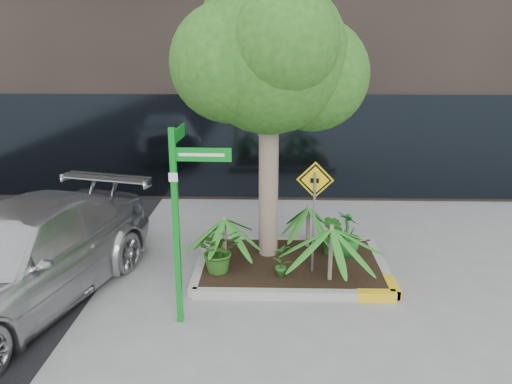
{
  "coord_description": "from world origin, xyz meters",
  "views": [
    {
      "loc": [
        -0.18,
        -7.88,
        3.82
      ],
      "look_at": [
        -0.42,
        0.2,
        1.46
      ],
      "focal_mm": 35.0,
      "sensor_mm": 36.0,
      "label": 1
    }
  ],
  "objects_px": {
    "street_sign_post": "(180,206)",
    "cattle_sign": "(314,199)",
    "tree": "(269,56)",
    "parked_car": "(17,260)"
  },
  "relations": [
    {
      "from": "street_sign_post",
      "to": "cattle_sign",
      "type": "relative_size",
      "value": 1.46
    },
    {
      "from": "street_sign_post",
      "to": "cattle_sign",
      "type": "distance_m",
      "value": 2.33
    },
    {
      "from": "tree",
      "to": "parked_car",
      "type": "height_order",
      "value": "tree"
    },
    {
      "from": "tree",
      "to": "cattle_sign",
      "type": "bearing_deg",
      "value": -49.4
    },
    {
      "from": "street_sign_post",
      "to": "cattle_sign",
      "type": "xyz_separation_m",
      "value": [
        1.94,
        1.27,
        -0.29
      ]
    },
    {
      "from": "street_sign_post",
      "to": "cattle_sign",
      "type": "bearing_deg",
      "value": 35.07
    },
    {
      "from": "parked_car",
      "to": "street_sign_post",
      "type": "xyz_separation_m",
      "value": [
        2.55,
        -0.33,
        0.98
      ]
    },
    {
      "from": "parked_car",
      "to": "street_sign_post",
      "type": "bearing_deg",
      "value": 7.61
    },
    {
      "from": "tree",
      "to": "parked_car",
      "type": "distance_m",
      "value": 5.07
    },
    {
      "from": "tree",
      "to": "street_sign_post",
      "type": "relative_size",
      "value": 1.78
    }
  ]
}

